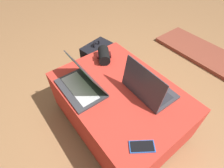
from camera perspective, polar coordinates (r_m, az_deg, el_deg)
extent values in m
plane|color=olive|center=(1.63, 2.22, -12.08)|extent=(14.00, 14.00, 0.00)
cube|color=maroon|center=(1.61, 2.24, -11.62)|extent=(0.97, 0.70, 0.05)
cube|color=#B22D23|center=(1.43, 2.49, -7.05)|extent=(1.01, 0.73, 0.38)
cube|color=#333338|center=(1.30, -10.25, -1.41)|extent=(0.38, 0.25, 0.02)
cube|color=#B2B2B7|center=(1.29, -10.54, -1.25)|extent=(0.33, 0.14, 0.00)
cube|color=#333338|center=(1.24, -8.33, 3.58)|extent=(0.38, 0.12, 0.22)
cube|color=green|center=(1.24, -8.49, 3.41)|extent=(0.34, 0.11, 0.20)
cube|color=#333338|center=(1.30, 12.36, -1.76)|extent=(0.36, 0.25, 0.02)
cube|color=#232328|center=(1.30, 12.61, -1.36)|extent=(0.31, 0.14, 0.00)
cube|color=#333338|center=(1.15, 9.83, 0.15)|extent=(0.35, 0.05, 0.24)
cube|color=#B23D93|center=(1.16, 10.00, 0.23)|extent=(0.32, 0.05, 0.21)
cube|color=#1E4C9E|center=(1.06, 9.77, -19.49)|extent=(0.14, 0.16, 0.01)
cube|color=black|center=(1.05, 9.81, -19.39)|extent=(0.13, 0.14, 0.00)
cube|color=black|center=(1.90, -4.68, 7.49)|extent=(0.24, 0.33, 0.39)
cube|color=black|center=(2.02, -6.82, 7.14)|extent=(0.11, 0.25, 0.17)
torus|color=black|center=(1.78, -5.10, 12.89)|extent=(0.03, 0.09, 0.09)
cylinder|color=black|center=(1.51, -2.66, 9.36)|extent=(0.19, 0.17, 0.09)
cube|color=#350D0D|center=(1.51, -2.66, 9.36)|extent=(0.11, 0.13, 0.03)
cube|color=brown|center=(2.56, 29.45, 7.75)|extent=(1.40, 0.50, 0.04)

